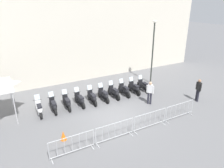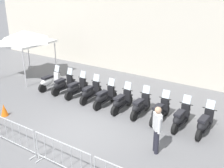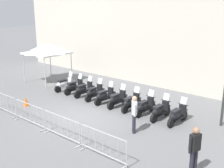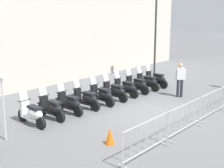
% 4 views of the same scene
% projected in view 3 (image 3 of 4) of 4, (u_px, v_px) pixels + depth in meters
% --- Properties ---
extents(ground_plane, '(120.00, 120.00, 0.00)m').
position_uv_depth(ground_plane, '(81.00, 117.00, 14.23)').
color(ground_plane, slate).
extents(motorcycle_0, '(0.56, 1.73, 1.24)m').
position_uv_depth(motorcycle_0, '(64.00, 84.00, 18.54)').
color(motorcycle_0, black).
rests_on(motorcycle_0, ground).
extents(motorcycle_1, '(0.56, 1.73, 1.24)m').
position_uv_depth(motorcycle_1, '(74.00, 87.00, 17.98)').
color(motorcycle_1, black).
rests_on(motorcycle_1, ground).
extents(motorcycle_2, '(0.56, 1.73, 1.24)m').
position_uv_depth(motorcycle_2, '(84.00, 90.00, 17.38)').
color(motorcycle_2, black).
rests_on(motorcycle_2, ground).
extents(motorcycle_3, '(0.56, 1.72, 1.24)m').
position_uv_depth(motorcycle_3, '(94.00, 93.00, 16.78)').
color(motorcycle_3, black).
rests_on(motorcycle_3, ground).
extents(motorcycle_4, '(0.56, 1.73, 1.24)m').
position_uv_depth(motorcycle_4, '(105.00, 96.00, 16.14)').
color(motorcycle_4, black).
rests_on(motorcycle_4, ground).
extents(motorcycle_5, '(0.56, 1.72, 1.24)m').
position_uv_depth(motorcycle_5, '(117.00, 99.00, 15.57)').
color(motorcycle_5, black).
rests_on(motorcycle_5, ground).
extents(motorcycle_6, '(0.56, 1.72, 1.24)m').
position_uv_depth(motorcycle_6, '(131.00, 103.00, 15.04)').
color(motorcycle_6, black).
rests_on(motorcycle_6, ground).
extents(motorcycle_7, '(0.56, 1.72, 1.24)m').
position_uv_depth(motorcycle_7, '(145.00, 107.00, 14.44)').
color(motorcycle_7, black).
rests_on(motorcycle_7, ground).
extents(motorcycle_8, '(0.56, 1.72, 1.24)m').
position_uv_depth(motorcycle_8, '(160.00, 111.00, 13.84)').
color(motorcycle_8, black).
rests_on(motorcycle_8, ground).
extents(motorcycle_9, '(0.56, 1.73, 1.24)m').
position_uv_depth(motorcycle_9, '(177.00, 115.00, 13.29)').
color(motorcycle_9, black).
rests_on(motorcycle_9, ground).
extents(barrier_segment_0, '(2.27, 0.49, 1.07)m').
position_uv_depth(barrier_segment_0, '(4.00, 104.00, 14.67)').
color(barrier_segment_0, '#B2B5B7').
rests_on(barrier_segment_0, ground).
extents(barrier_segment_1, '(2.27, 0.49, 1.07)m').
position_uv_depth(barrier_segment_1, '(30.00, 114.00, 13.21)').
color(barrier_segment_1, '#B2B5B7').
rests_on(barrier_segment_1, ground).
extents(barrier_segment_2, '(2.27, 0.49, 1.07)m').
position_uv_depth(barrier_segment_2, '(62.00, 128.00, 11.75)').
color(barrier_segment_2, '#B2B5B7').
rests_on(barrier_segment_2, ground).
extents(barrier_segment_3, '(2.27, 0.49, 1.07)m').
position_uv_depth(barrier_segment_3, '(103.00, 145.00, 10.28)').
color(barrier_segment_3, '#B2B5B7').
rests_on(barrier_segment_3, ground).
extents(officer_near_row_end, '(0.40, 0.44, 1.73)m').
position_uv_depth(officer_near_row_end, '(134.00, 112.00, 12.26)').
color(officer_near_row_end, '#23232D').
rests_on(officer_near_row_end, ground).
extents(officer_mid_plaza, '(0.32, 0.53, 1.73)m').
position_uv_depth(officer_mid_plaza, '(195.00, 148.00, 9.15)').
color(officer_mid_plaza, '#23232D').
rests_on(officer_mid_plaza, ground).
extents(canopy_tent, '(2.73, 2.73, 2.91)m').
position_uv_depth(canopy_tent, '(47.00, 49.00, 20.16)').
color(canopy_tent, silver).
rests_on(canopy_tent, ground).
extents(traffic_cone, '(0.32, 0.32, 0.55)m').
position_uv_depth(traffic_cone, '(26.00, 101.00, 15.76)').
color(traffic_cone, orange).
rests_on(traffic_cone, ground).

